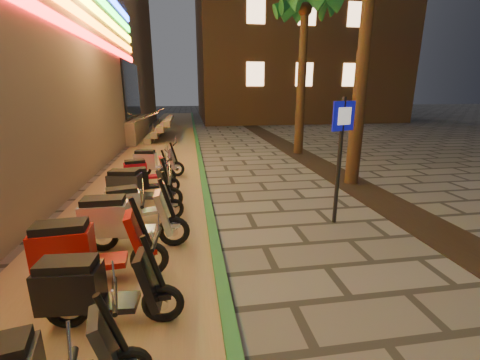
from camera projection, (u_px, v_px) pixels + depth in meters
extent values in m
cube|color=#8C7251|center=(155.00, 168.00, 11.84)|extent=(3.40, 60.00, 0.01)
cube|color=#24602F|center=(201.00, 165.00, 12.08)|extent=(0.18, 60.00, 0.10)
cube|color=black|center=(390.00, 205.00, 8.01)|extent=(1.20, 40.00, 0.02)
cube|color=black|center=(132.00, 90.00, 18.42)|extent=(0.08, 5.00, 3.00)
cube|color=gray|center=(99.00, 129.00, 18.71)|extent=(5.00, 6.00, 1.20)
cube|color=#FF1414|center=(27.00, 2.00, 6.55)|extent=(0.06, 26.00, 0.28)
cube|color=gray|center=(152.00, 136.00, 19.28)|extent=(0.35, 5.00, 0.30)
cube|color=gray|center=(158.00, 130.00, 19.25)|extent=(0.35, 5.00, 0.30)
cube|color=gray|center=(163.00, 125.00, 19.22)|extent=(0.35, 5.00, 0.30)
cube|color=gray|center=(169.00, 120.00, 19.19)|extent=(0.35, 5.00, 0.30)
cylinder|color=silver|center=(139.00, 120.00, 17.02)|extent=(2.09, 0.06, 0.81)
cylinder|color=silver|center=(148.00, 115.00, 20.82)|extent=(2.09, 0.06, 0.81)
cube|color=#FFC68C|center=(255.00, 74.00, 25.04)|extent=(1.40, 0.06, 1.80)
cube|color=#FFC68C|center=(304.00, 75.00, 25.64)|extent=(1.40, 0.06, 1.80)
cube|color=#FFC68C|center=(351.00, 75.00, 26.24)|extent=(1.40, 0.06, 1.80)
cube|color=#FFC68C|center=(256.00, 11.00, 23.83)|extent=(1.40, 0.06, 1.80)
cube|color=#FFC68C|center=(307.00, 13.00, 24.43)|extent=(1.40, 0.06, 1.80)
cube|color=#FFC68C|center=(356.00, 14.00, 25.03)|extent=(1.40, 0.06, 1.80)
cylinder|color=#472D19|center=(360.00, 87.00, 9.15)|extent=(0.40, 0.40, 5.70)
cylinder|color=#472D19|center=(301.00, 85.00, 13.87)|extent=(0.40, 0.40, 5.95)
sphere|color=#472D19|center=(305.00, 10.00, 13.07)|extent=(0.56, 0.56, 0.56)
cone|color=#16481A|center=(316.00, 2.00, 13.59)|extent=(1.70, 1.86, 1.52)
cone|color=#16481A|center=(302.00, 3.00, 13.80)|extent=(2.00, 0.93, 1.52)
cone|color=#16481A|center=(289.00, 2.00, 13.61)|extent=(1.97, 1.48, 1.52)
cylinder|color=black|center=(339.00, 163.00, 6.63)|extent=(0.08, 0.08, 2.65)
cube|color=#0B0C94|center=(344.00, 116.00, 6.36)|extent=(0.55, 0.24, 0.58)
cube|color=white|center=(345.00, 116.00, 6.34)|extent=(0.32, 0.14, 0.34)
cube|color=#222427|center=(107.00, 346.00, 2.86)|extent=(0.33, 0.42, 0.67)
cylinder|color=black|center=(113.00, 326.00, 2.83)|extent=(0.27, 0.12, 0.70)
cylinder|color=black|center=(115.00, 295.00, 2.77)|extent=(0.16, 0.55, 0.04)
cube|color=#222427|center=(125.00, 360.00, 2.96)|extent=(0.23, 0.17, 0.06)
torus|color=black|center=(67.00, 309.00, 3.81)|extent=(0.53, 0.13, 0.52)
cylinder|color=silver|center=(67.00, 309.00, 3.81)|extent=(0.15, 0.11, 0.14)
torus|color=black|center=(163.00, 303.00, 3.91)|extent=(0.53, 0.13, 0.52)
cylinder|color=silver|center=(163.00, 303.00, 3.91)|extent=(0.15, 0.11, 0.14)
cube|color=black|center=(114.00, 303.00, 3.85)|extent=(0.57, 0.38, 0.08)
cube|color=black|center=(70.00, 287.00, 3.74)|extent=(0.73, 0.43, 0.50)
cube|color=black|center=(67.00, 265.00, 3.66)|extent=(0.64, 0.36, 0.12)
cube|color=black|center=(149.00, 279.00, 3.81)|extent=(0.29, 0.42, 0.71)
cylinder|color=black|center=(154.00, 264.00, 3.76)|extent=(0.28, 0.09, 0.74)
cylinder|color=black|center=(156.00, 239.00, 3.68)|extent=(0.08, 0.58, 0.04)
cube|color=black|center=(162.00, 295.00, 3.88)|extent=(0.23, 0.15, 0.06)
torus|color=black|center=(60.00, 269.00, 4.60)|extent=(0.59, 0.16, 0.58)
cylinder|color=silver|center=(60.00, 269.00, 4.60)|extent=(0.16, 0.12, 0.16)
torus|color=black|center=(150.00, 259.00, 4.88)|extent=(0.59, 0.16, 0.58)
cylinder|color=silver|center=(150.00, 259.00, 4.88)|extent=(0.16, 0.12, 0.16)
cube|color=maroon|center=(105.00, 262.00, 4.72)|extent=(0.64, 0.43, 0.09)
cube|color=maroon|center=(63.00, 248.00, 4.53)|extent=(0.81, 0.49, 0.56)
cube|color=black|center=(60.00, 227.00, 4.44)|extent=(0.72, 0.41, 0.13)
cube|color=maroon|center=(137.00, 237.00, 4.74)|extent=(0.33, 0.47, 0.78)
cylinder|color=black|center=(141.00, 223.00, 4.70)|extent=(0.31, 0.10, 0.82)
cylinder|color=black|center=(143.00, 200.00, 4.62)|extent=(0.10, 0.65, 0.05)
cube|color=maroon|center=(149.00, 251.00, 4.84)|extent=(0.26, 0.18, 0.07)
torus|color=black|center=(102.00, 236.00, 5.65)|extent=(0.58, 0.11, 0.58)
cylinder|color=silver|center=(102.00, 236.00, 5.65)|extent=(0.16, 0.11, 0.16)
torus|color=black|center=(174.00, 231.00, 5.84)|extent=(0.58, 0.11, 0.58)
cylinder|color=silver|center=(174.00, 231.00, 5.84)|extent=(0.16, 0.11, 0.16)
cube|color=white|center=(138.00, 231.00, 5.73)|extent=(0.61, 0.38, 0.09)
cube|color=white|center=(105.00, 219.00, 5.58)|extent=(0.78, 0.42, 0.56)
cube|color=black|center=(103.00, 201.00, 5.49)|extent=(0.69, 0.36, 0.13)
cube|color=white|center=(164.00, 212.00, 5.72)|extent=(0.30, 0.45, 0.78)
cylinder|color=black|center=(168.00, 200.00, 5.67)|extent=(0.31, 0.08, 0.82)
cylinder|color=black|center=(170.00, 181.00, 5.58)|extent=(0.05, 0.65, 0.05)
cube|color=white|center=(174.00, 225.00, 5.81)|extent=(0.25, 0.16, 0.07)
torus|color=black|center=(120.00, 217.00, 6.61)|extent=(0.51, 0.22, 0.50)
cylinder|color=silver|center=(120.00, 217.00, 6.61)|extent=(0.16, 0.13, 0.14)
torus|color=black|center=(173.00, 209.00, 7.03)|extent=(0.51, 0.22, 0.50)
cylinder|color=silver|center=(173.00, 209.00, 7.03)|extent=(0.16, 0.13, 0.14)
cube|color=#A4A3AB|center=(147.00, 211.00, 6.81)|extent=(0.60, 0.45, 0.08)
cube|color=#A4A3AB|center=(123.00, 203.00, 6.57)|extent=(0.75, 0.52, 0.48)
cube|color=black|center=(122.00, 190.00, 6.49)|extent=(0.66, 0.45, 0.12)
cube|color=#A4A3AB|center=(166.00, 196.00, 6.89)|extent=(0.35, 0.44, 0.68)
cylinder|color=black|center=(168.00, 187.00, 6.86)|extent=(0.27, 0.13, 0.72)
cylinder|color=black|center=(170.00, 173.00, 6.79)|extent=(0.18, 0.55, 0.04)
cube|color=#A4A3AB|center=(172.00, 204.00, 6.99)|extent=(0.24, 0.18, 0.06)
torus|color=black|center=(123.00, 197.00, 7.76)|extent=(0.56, 0.20, 0.55)
cylinder|color=silver|center=(123.00, 197.00, 7.76)|extent=(0.16, 0.13, 0.15)
torus|color=black|center=(172.00, 197.00, 7.74)|extent=(0.56, 0.20, 0.55)
cylinder|color=silver|center=(172.00, 197.00, 7.74)|extent=(0.16, 0.13, 0.15)
cube|color=#242628|center=(147.00, 196.00, 7.74)|extent=(0.64, 0.45, 0.08)
cube|color=#242628|center=(125.00, 185.00, 7.67)|extent=(0.80, 0.52, 0.53)
cube|color=black|center=(124.00, 173.00, 7.59)|extent=(0.70, 0.45, 0.13)
cube|color=#242628|center=(165.00, 183.00, 7.65)|extent=(0.35, 0.47, 0.75)
cylinder|color=black|center=(167.00, 174.00, 7.59)|extent=(0.30, 0.12, 0.78)
cylinder|color=black|center=(169.00, 160.00, 7.50)|extent=(0.15, 0.61, 0.05)
cube|color=#242628|center=(171.00, 192.00, 7.71)|extent=(0.25, 0.19, 0.06)
torus|color=black|center=(134.00, 189.00, 8.51)|extent=(0.47, 0.19, 0.46)
cylinder|color=silver|center=(134.00, 189.00, 8.51)|extent=(0.14, 0.12, 0.12)
torus|color=black|center=(172.00, 185.00, 8.87)|extent=(0.47, 0.19, 0.46)
cylinder|color=silver|center=(172.00, 185.00, 8.87)|extent=(0.14, 0.12, 0.12)
cube|color=black|center=(153.00, 186.00, 8.68)|extent=(0.55, 0.41, 0.07)
cube|color=black|center=(136.00, 180.00, 8.47)|extent=(0.69, 0.47, 0.45)
cube|color=black|center=(135.00, 170.00, 8.40)|extent=(0.60, 0.40, 0.11)
cube|color=black|center=(166.00, 175.00, 8.74)|extent=(0.31, 0.40, 0.63)
cylinder|color=black|center=(168.00, 169.00, 8.72)|extent=(0.25, 0.12, 0.66)
cylinder|color=black|center=(169.00, 158.00, 8.66)|extent=(0.16, 0.51, 0.04)
cube|color=black|center=(171.00, 182.00, 8.84)|extent=(0.22, 0.17, 0.05)
torus|color=black|center=(134.00, 180.00, 9.44)|extent=(0.48, 0.20, 0.47)
cylinder|color=silver|center=(134.00, 180.00, 9.44)|extent=(0.15, 0.12, 0.13)
torus|color=black|center=(168.00, 176.00, 9.81)|extent=(0.48, 0.20, 0.47)
cylinder|color=silver|center=(168.00, 176.00, 9.81)|extent=(0.15, 0.12, 0.13)
cube|color=maroon|center=(151.00, 177.00, 9.61)|extent=(0.56, 0.42, 0.07)
cube|color=maroon|center=(135.00, 171.00, 9.39)|extent=(0.70, 0.49, 0.45)
cube|color=black|center=(135.00, 162.00, 9.32)|extent=(0.62, 0.42, 0.11)
cube|color=maroon|center=(164.00, 167.00, 9.68)|extent=(0.32, 0.41, 0.64)
cylinder|color=black|center=(165.00, 161.00, 9.66)|extent=(0.26, 0.12, 0.67)
cylinder|color=black|center=(166.00, 151.00, 9.60)|extent=(0.16, 0.52, 0.04)
cube|color=maroon|center=(168.00, 173.00, 9.78)|extent=(0.22, 0.17, 0.05)
torus|color=black|center=(144.00, 169.00, 10.64)|extent=(0.52, 0.17, 0.51)
cylinder|color=silver|center=(144.00, 169.00, 10.64)|extent=(0.15, 0.12, 0.14)
torus|color=black|center=(177.00, 169.00, 10.66)|extent=(0.52, 0.17, 0.51)
cylinder|color=silver|center=(177.00, 169.00, 10.66)|extent=(0.15, 0.12, 0.14)
cube|color=silver|center=(160.00, 168.00, 10.64)|extent=(0.58, 0.41, 0.08)
cube|color=silver|center=(146.00, 161.00, 10.57)|extent=(0.73, 0.47, 0.49)
cube|color=black|center=(145.00, 152.00, 10.49)|extent=(0.64, 0.40, 0.12)
cube|color=silver|center=(172.00, 159.00, 10.56)|extent=(0.31, 0.42, 0.69)
cylinder|color=black|center=(174.00, 153.00, 10.51)|extent=(0.27, 0.11, 0.72)
cylinder|color=black|center=(175.00, 144.00, 10.43)|extent=(0.12, 0.57, 0.04)
cube|color=silver|center=(177.00, 165.00, 10.62)|extent=(0.23, 0.17, 0.06)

